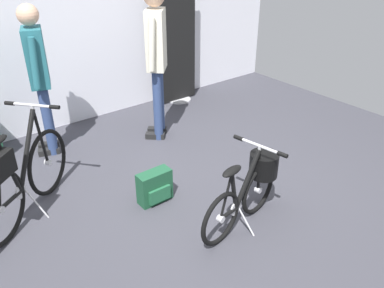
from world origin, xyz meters
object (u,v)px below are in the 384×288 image
object	(u,v)px
backpack_on_floor	(155,187)
folding_bike_foreground	(250,186)
display_bike_left	(19,177)
visitor_near_wall	(156,54)
floor_banner_stand	(178,47)
visitor_browsing	(39,72)

from	to	relation	value
backpack_on_floor	folding_bike_foreground	bearing A→B (deg)	-55.57
display_bike_left	visitor_near_wall	size ratio (longest dim) A/B	0.60
display_bike_left	visitor_near_wall	bearing A→B (deg)	18.47
floor_banner_stand	backpack_on_floor	distance (m)	2.69
display_bike_left	visitor_near_wall	xyz separation A→B (m)	(1.87, 0.63, 0.63)
floor_banner_stand	backpack_on_floor	world-z (taller)	floor_banner_stand
floor_banner_stand	folding_bike_foreground	bearing A→B (deg)	-114.34
floor_banner_stand	display_bike_left	size ratio (longest dim) A/B	1.69
floor_banner_stand	display_bike_left	distance (m)	3.16
display_bike_left	visitor_browsing	xyz separation A→B (m)	(0.65, 1.10, 0.53)
floor_banner_stand	visitor_near_wall	distance (m)	1.25
floor_banner_stand	backpack_on_floor	size ratio (longest dim) A/B	5.58
display_bike_left	visitor_browsing	size ratio (longest dim) A/B	0.65
visitor_browsing	visitor_near_wall	bearing A→B (deg)	-21.02
backpack_on_floor	visitor_browsing	bearing A→B (deg)	104.41
visitor_browsing	backpack_on_floor	xyz separation A→B (m)	(0.41, -1.60, -0.81)
floor_banner_stand	display_bike_left	xyz separation A→B (m)	(-2.79, -1.44, -0.40)
display_bike_left	visitor_near_wall	distance (m)	2.07
display_bike_left	backpack_on_floor	size ratio (longest dim) A/B	3.31
visitor_near_wall	backpack_on_floor	size ratio (longest dim) A/B	5.50
display_bike_left	visitor_browsing	bearing A→B (deg)	59.39
floor_banner_stand	visitor_browsing	bearing A→B (deg)	-170.88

